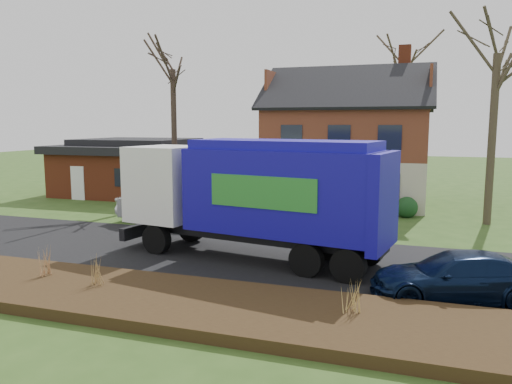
% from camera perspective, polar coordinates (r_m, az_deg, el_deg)
% --- Properties ---
extents(ground, '(120.00, 120.00, 0.00)m').
position_cam_1_polar(ground, '(18.16, -2.33, -7.27)').
color(ground, '#2D4B19').
rests_on(ground, ground).
extents(road, '(80.00, 7.00, 0.02)m').
position_cam_1_polar(road, '(18.16, -2.33, -7.24)').
color(road, black).
rests_on(road, ground).
extents(mulch_verge, '(80.00, 3.50, 0.30)m').
position_cam_1_polar(mulch_verge, '(13.52, -10.52, -12.12)').
color(mulch_verge, black).
rests_on(mulch_verge, ground).
extents(main_house, '(12.95, 8.95, 9.26)m').
position_cam_1_polar(main_house, '(30.66, 9.62, 6.44)').
color(main_house, beige).
rests_on(main_house, ground).
extents(ranch_house, '(9.80, 8.20, 3.70)m').
position_cam_1_polar(ranch_house, '(34.71, -13.32, 2.83)').
color(ranch_house, '#993E21').
rests_on(ranch_house, ground).
extents(garbage_truck, '(10.06, 4.19, 4.18)m').
position_cam_1_polar(garbage_truck, '(17.24, 0.08, 0.11)').
color(garbage_truck, black).
rests_on(garbage_truck, ground).
extents(silver_sedan, '(5.26, 2.39, 1.67)m').
position_cam_1_polar(silver_sedan, '(23.92, -9.93, -1.64)').
color(silver_sedan, '#B6BABE').
rests_on(silver_sedan, ground).
extents(navy_wagon, '(4.84, 2.90, 1.31)m').
position_cam_1_polar(navy_wagon, '(14.60, 21.94, -8.96)').
color(navy_wagon, '#0B1833').
rests_on(navy_wagon, ground).
extents(tree_front_west, '(3.67, 3.67, 10.91)m').
position_cam_1_polar(tree_front_west, '(30.41, -9.54, 15.80)').
color(tree_front_west, '#382B22').
rests_on(tree_front_west, ground).
extents(tree_front_east, '(4.05, 4.05, 11.25)m').
position_cam_1_polar(tree_front_east, '(26.00, 26.06, 16.85)').
color(tree_front_east, '#453A29').
rests_on(tree_front_east, ground).
extents(tree_back, '(4.10, 4.10, 13.00)m').
position_cam_1_polar(tree_back, '(38.76, 16.48, 16.61)').
color(tree_back, '#453629').
rests_on(tree_back, ground).
extents(grass_clump_west, '(0.33, 0.27, 0.87)m').
position_cam_1_polar(grass_clump_west, '(16.02, -22.89, -7.26)').
color(grass_clump_west, '#AE7C4D').
rests_on(grass_clump_west, mulch_verge).
extents(grass_clump_mid, '(0.30, 0.25, 0.84)m').
position_cam_1_polar(grass_clump_mid, '(14.62, -17.70, -8.48)').
color(grass_clump_mid, '#9F7B46').
rests_on(grass_clump_mid, mulch_verge).
extents(grass_clump_east, '(0.32, 0.26, 0.80)m').
position_cam_1_polar(grass_clump_east, '(12.24, 10.81, -11.55)').
color(grass_clump_east, tan).
rests_on(grass_clump_east, mulch_verge).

